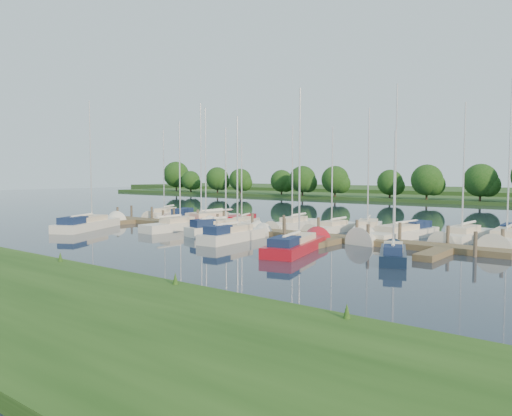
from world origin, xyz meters
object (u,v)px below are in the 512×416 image
Objects in this scene: dock at (254,232)px; sailboat_n_5 at (294,226)px; sailboat_s_2 at (222,230)px; motorboat at (182,218)px; sailboat_n_0 at (165,215)px.

dock is 5.59m from sailboat_n_5.
sailboat_n_5 is 1.05× the size of sailboat_s_2.
dock is 14.43m from motorboat.
dock is at bearing 147.46° from motorboat.
motorboat is (4.31, -1.46, 0.07)m from sailboat_n_0.
sailboat_n_0 is 1.91× the size of motorboat.
sailboat_s_2 is at bearing -140.88° from dock.
sailboat_n_0 is at bearing 167.56° from sailboat_s_2.
sailboat_s_2 reaches higher than motorboat.
motorboat is (-13.68, 4.59, 0.15)m from dock.
dock is at bearing 52.78° from sailboat_s_2.
sailboat_s_2 is (-2.12, -1.73, 0.15)m from dock.
dock is at bearing 136.30° from sailboat_n_0.
sailboat_n_5 is (14.02, 0.99, -0.07)m from motorboat.
dock is 3.75× the size of sailboat_n_0.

